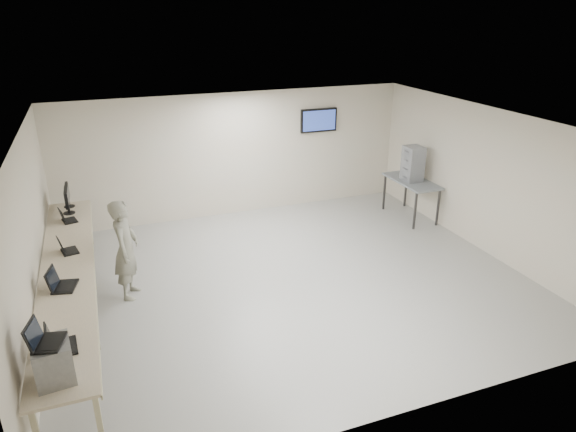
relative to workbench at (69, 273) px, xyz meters
name	(u,v)px	position (x,y,z in m)	size (l,w,h in m)	color
room	(293,204)	(3.62, 0.06, 0.58)	(8.01, 7.01, 2.81)	#A7A79A
workbench	(69,273)	(0.00, 0.00, 0.00)	(0.76, 6.00, 0.90)	beige
equipment_box	(53,361)	(-0.06, -2.59, 0.29)	(0.37, 0.42, 0.44)	gray
laptop_on_box	(42,339)	(-0.12, -2.59, 0.59)	(0.37, 0.41, 0.28)	black
laptop_0	(58,344)	(-0.06, -2.06, 0.15)	(0.34, 0.40, 0.29)	black
laptop_1	(60,283)	(-0.08, -0.59, 0.15)	(0.41, 0.45, 0.31)	black
laptop_2	(66,248)	(-0.03, 0.60, 0.14)	(0.33, 0.36, 0.25)	black
laptop_3	(66,218)	(-0.05, 1.95, 0.14)	(0.33, 0.36, 0.25)	black
monitor_near	(67,199)	(-0.01, 2.36, 0.36)	(0.21, 0.48, 0.48)	black
monitor_far	(67,194)	(-0.01, 2.73, 0.35)	(0.20, 0.46, 0.45)	black
soldier	(126,250)	(0.87, 0.47, 0.02)	(0.62, 0.41, 1.70)	slate
side_table	(412,183)	(7.19, 1.80, -0.01)	(0.69, 1.48, 0.89)	slate
storage_bins	(413,164)	(7.17, 1.80, 0.46)	(0.37, 0.41, 0.78)	gray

